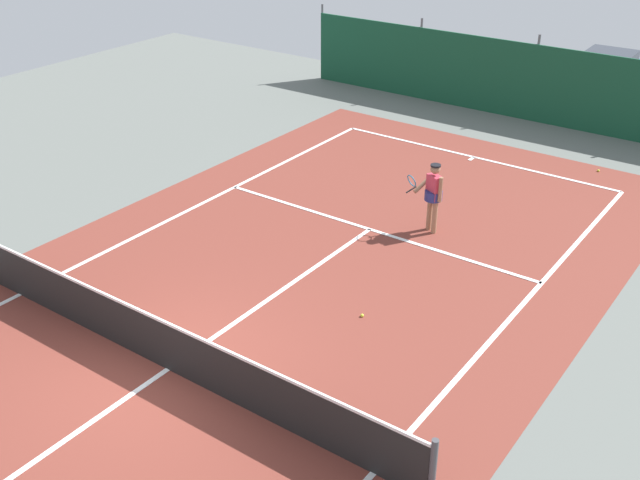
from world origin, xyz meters
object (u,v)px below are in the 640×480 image
Objects in this scene: tennis_ball_near_player at (598,171)px; tennis_player at (433,193)px; tennis_ball_midcourt at (362,315)px; tennis_net at (166,345)px; parked_car at (605,78)px.

tennis_player is at bearing -109.39° from tennis_ball_near_player.
tennis_player is 4.05m from tennis_ball_midcourt.
tennis_net is 2.39× the size of parked_car.
tennis_player is 6.17m from tennis_ball_near_player.
tennis_net reaches higher than tennis_ball_midcourt.
parked_car reaches higher than tennis_player.
tennis_net is 153.33× the size of tennis_ball_midcourt.
tennis_ball_midcourt is 0.02× the size of parked_car.
tennis_net is at bearing 106.57° from tennis_player.
tennis_player is 11.94m from parked_car.
tennis_ball_near_player is at bearing 105.67° from parked_car.
tennis_ball_near_player is (3.19, 12.90, -0.48)m from tennis_net.
parked_car is (-1.88, 6.18, 0.81)m from tennis_ball_near_player.
tennis_ball_midcourt is (-1.37, -9.64, 0.00)m from tennis_ball_near_player.
tennis_net is 13.29m from tennis_ball_near_player.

